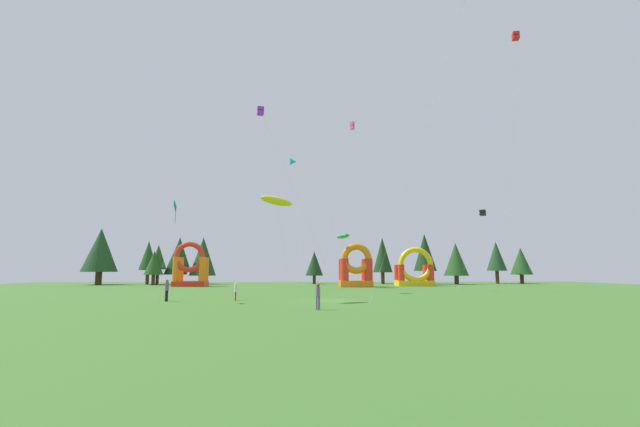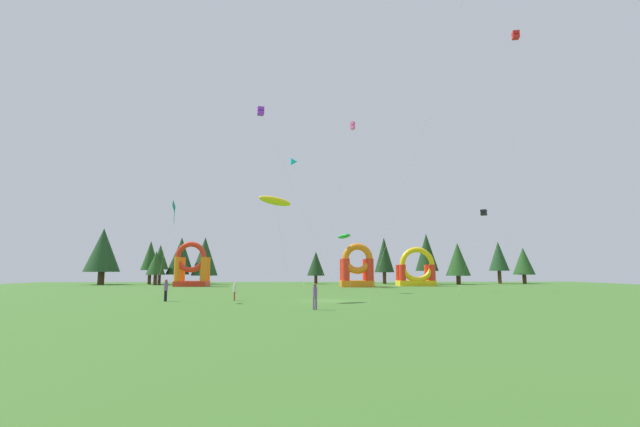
{
  "view_description": "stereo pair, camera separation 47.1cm",
  "coord_description": "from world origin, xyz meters",
  "px_view_note": "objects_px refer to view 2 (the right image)",
  "views": [
    {
      "loc": [
        -2.27,
        -37.96,
        2.66
      ],
      "look_at": [
        0.0,
        12.99,
        9.37
      ],
      "focal_mm": 24.14,
      "sensor_mm": 36.0,
      "label": 1
    },
    {
      "loc": [
        -1.8,
        -37.98,
        2.66
      ],
      "look_at": [
        0.0,
        12.99,
        9.37
      ],
      "focal_mm": 24.14,
      "sensor_mm": 36.0,
      "label": 2
    }
  ],
  "objects_px": {
    "kite_black_box": "(484,213)",
    "person_left_edge": "(166,288)",
    "kite_cyan_delta": "(294,162)",
    "kite_pink_box": "(352,127)",
    "kite_red_box": "(516,37)",
    "kite_teal_diamond": "(175,208)",
    "person_near_camera": "(235,290)",
    "kite_yellow_parafoil": "(275,201)",
    "kite_purple_box": "(261,112)",
    "kite_green_parafoil": "(344,236)",
    "inflatable_orange_dome": "(416,272)",
    "inflatable_blue_arch": "(357,270)",
    "person_midfield": "(315,294)",
    "inflatable_yellow_castle": "(192,269)"
  },
  "relations": [
    {
      "from": "kite_purple_box",
      "to": "person_left_edge",
      "type": "height_order",
      "value": "kite_purple_box"
    },
    {
      "from": "kite_red_box",
      "to": "kite_pink_box",
      "type": "xyz_separation_m",
      "value": [
        -14.99,
        18.11,
        -3.58
      ]
    },
    {
      "from": "kite_black_box",
      "to": "person_left_edge",
      "type": "bearing_deg",
      "value": -152.76
    },
    {
      "from": "inflatable_yellow_castle",
      "to": "person_near_camera",
      "type": "bearing_deg",
      "value": -69.55
    },
    {
      "from": "kite_pink_box",
      "to": "person_near_camera",
      "type": "relative_size",
      "value": 15.36
    },
    {
      "from": "kite_black_box",
      "to": "kite_pink_box",
      "type": "relative_size",
      "value": 0.45
    },
    {
      "from": "inflatable_yellow_castle",
      "to": "inflatable_orange_dome",
      "type": "bearing_deg",
      "value": 0.95
    },
    {
      "from": "kite_yellow_parafoil",
      "to": "kite_red_box",
      "type": "height_order",
      "value": "kite_red_box"
    },
    {
      "from": "kite_cyan_delta",
      "to": "person_left_edge",
      "type": "relative_size",
      "value": 11.12
    },
    {
      "from": "kite_black_box",
      "to": "kite_green_parafoil",
      "type": "bearing_deg",
      "value": 149.07
    },
    {
      "from": "kite_cyan_delta",
      "to": "inflatable_orange_dome",
      "type": "height_order",
      "value": "kite_cyan_delta"
    },
    {
      "from": "kite_pink_box",
      "to": "kite_green_parafoil",
      "type": "bearing_deg",
      "value": 94.48
    },
    {
      "from": "kite_teal_diamond",
      "to": "kite_pink_box",
      "type": "bearing_deg",
      "value": 51.53
    },
    {
      "from": "kite_teal_diamond",
      "to": "kite_cyan_delta",
      "type": "xyz_separation_m",
      "value": [
        9.26,
        31.13,
        12.08
      ]
    },
    {
      "from": "person_left_edge",
      "to": "kite_red_box",
      "type": "bearing_deg",
      "value": 118.42
    },
    {
      "from": "kite_pink_box",
      "to": "person_near_camera",
      "type": "height_order",
      "value": "kite_pink_box"
    },
    {
      "from": "kite_cyan_delta",
      "to": "inflatable_orange_dome",
      "type": "relative_size",
      "value": 3.19
    },
    {
      "from": "kite_black_box",
      "to": "kite_red_box",
      "type": "relative_size",
      "value": 0.39
    },
    {
      "from": "inflatable_yellow_castle",
      "to": "inflatable_orange_dome",
      "type": "relative_size",
      "value": 1.12
    },
    {
      "from": "kite_teal_diamond",
      "to": "kite_cyan_delta",
      "type": "height_order",
      "value": "kite_cyan_delta"
    },
    {
      "from": "kite_yellow_parafoil",
      "to": "kite_purple_box",
      "type": "distance_m",
      "value": 22.3
    },
    {
      "from": "kite_black_box",
      "to": "person_left_edge",
      "type": "distance_m",
      "value": 41.31
    },
    {
      "from": "kite_teal_diamond",
      "to": "person_left_edge",
      "type": "height_order",
      "value": "kite_teal_diamond"
    },
    {
      "from": "person_near_camera",
      "to": "kite_yellow_parafoil",
      "type": "bearing_deg",
      "value": -123.14
    },
    {
      "from": "kite_cyan_delta",
      "to": "kite_pink_box",
      "type": "relative_size",
      "value": 0.87
    },
    {
      "from": "kite_pink_box",
      "to": "person_left_edge",
      "type": "xyz_separation_m",
      "value": [
        -18.62,
        -21.31,
        -21.9
      ]
    },
    {
      "from": "person_left_edge",
      "to": "inflatable_blue_arch",
      "type": "distance_m",
      "value": 37.24
    },
    {
      "from": "kite_green_parafoil",
      "to": "inflatable_orange_dome",
      "type": "relative_size",
      "value": 1.3
    },
    {
      "from": "inflatable_orange_dome",
      "to": "kite_teal_diamond",
      "type": "bearing_deg",
      "value": -129.91
    },
    {
      "from": "kite_black_box",
      "to": "kite_purple_box",
      "type": "height_order",
      "value": "kite_purple_box"
    },
    {
      "from": "kite_black_box",
      "to": "kite_red_box",
      "type": "distance_m",
      "value": 22.43
    },
    {
      "from": "kite_black_box",
      "to": "person_midfield",
      "type": "xyz_separation_m",
      "value": [
        -23.23,
        -26.75,
        -9.22
      ]
    },
    {
      "from": "person_midfield",
      "to": "inflatable_yellow_castle",
      "type": "height_order",
      "value": "inflatable_yellow_castle"
    },
    {
      "from": "kite_green_parafoil",
      "to": "kite_pink_box",
      "type": "relative_size",
      "value": 0.35
    },
    {
      "from": "kite_purple_box",
      "to": "inflatable_orange_dome",
      "type": "xyz_separation_m",
      "value": [
        24.57,
        18.4,
        -20.85
      ]
    },
    {
      "from": "kite_yellow_parafoil",
      "to": "person_midfield",
      "type": "distance_m",
      "value": 11.4
    },
    {
      "from": "inflatable_yellow_castle",
      "to": "kite_red_box",
      "type": "bearing_deg",
      "value": -37.39
    },
    {
      "from": "person_midfield",
      "to": "kite_red_box",
      "type": "bearing_deg",
      "value": -156.96
    },
    {
      "from": "kite_cyan_delta",
      "to": "kite_purple_box",
      "type": "bearing_deg",
      "value": -106.04
    },
    {
      "from": "kite_green_parafoil",
      "to": "person_left_edge",
      "type": "relative_size",
      "value": 4.52
    },
    {
      "from": "inflatable_orange_dome",
      "to": "inflatable_blue_arch",
      "type": "distance_m",
      "value": 10.98
    },
    {
      "from": "kite_purple_box",
      "to": "kite_pink_box",
      "type": "xyz_separation_m",
      "value": [
        12.53,
        5.13,
        -0.11
      ]
    },
    {
      "from": "kite_black_box",
      "to": "person_left_edge",
      "type": "relative_size",
      "value": 5.76
    },
    {
      "from": "kite_teal_diamond",
      "to": "kite_green_parafoil",
      "type": "height_order",
      "value": "kite_teal_diamond"
    },
    {
      "from": "kite_yellow_parafoil",
      "to": "person_midfield",
      "type": "bearing_deg",
      "value": -67.0
    },
    {
      "from": "person_midfield",
      "to": "person_left_edge",
      "type": "height_order",
      "value": "person_left_edge"
    },
    {
      "from": "inflatable_yellow_castle",
      "to": "inflatable_orange_dome",
      "type": "distance_m",
      "value": 37.33
    },
    {
      "from": "kite_black_box",
      "to": "kite_green_parafoil",
      "type": "distance_m",
      "value": 20.89
    },
    {
      "from": "person_near_camera",
      "to": "person_left_edge",
      "type": "bearing_deg",
      "value": 83.49
    },
    {
      "from": "person_midfield",
      "to": "inflatable_blue_arch",
      "type": "height_order",
      "value": "inflatable_blue_arch"
    }
  ]
}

